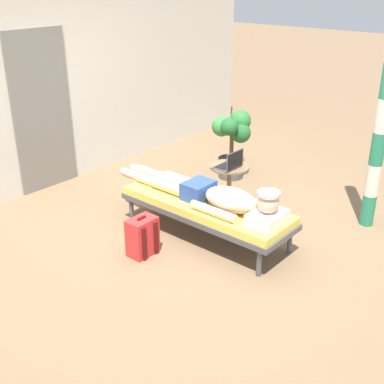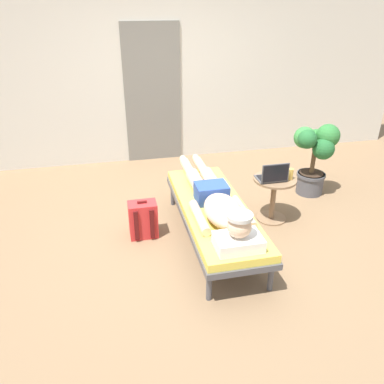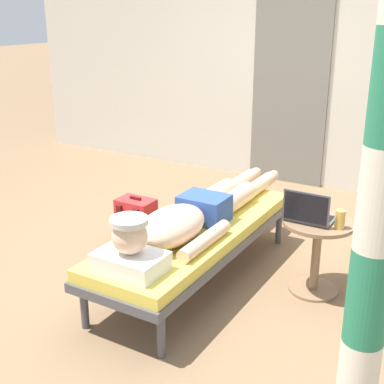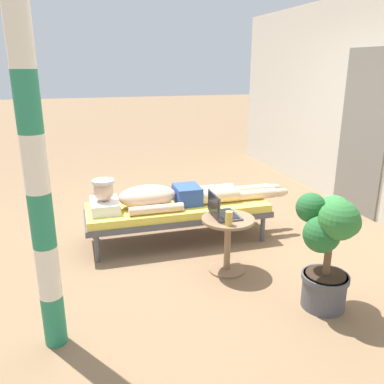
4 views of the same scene
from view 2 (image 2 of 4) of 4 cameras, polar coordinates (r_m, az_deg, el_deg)
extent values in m
plane|color=#846647|center=(4.37, 1.34, -5.69)|extent=(40.00, 40.00, 0.00)
cube|color=beige|center=(6.11, -3.34, 17.37)|extent=(7.60, 0.20, 2.70)
cube|color=slate|center=(6.03, -5.78, 13.96)|extent=(0.84, 0.03, 2.04)
cylinder|color=#4C4C51|center=(4.85, -2.85, -0.36)|extent=(0.05, 0.05, 0.28)
cylinder|color=#4C4C51|center=(4.96, 3.56, 0.30)|extent=(0.05, 0.05, 0.28)
cylinder|color=#4C4C51|center=(3.41, 2.51, -13.62)|extent=(0.05, 0.05, 0.28)
cylinder|color=#4C4C51|center=(3.57, 11.47, -12.07)|extent=(0.05, 0.05, 0.28)
cube|color=#4C4C51|center=(4.07, 3.20, -3.34)|extent=(0.66, 1.95, 0.06)
cube|color=#E5CC4C|center=(4.03, 3.22, -2.48)|extent=(0.64, 1.91, 0.08)
cube|color=white|center=(3.37, 6.78, -7.26)|extent=(0.40, 0.28, 0.11)
sphere|color=beige|center=(3.28, 6.93, -4.95)|extent=(0.21, 0.21, 0.21)
cylinder|color=silver|center=(3.23, 7.02, -3.52)|extent=(0.22, 0.22, 0.03)
ellipsoid|color=beige|center=(3.69, 4.63, -2.77)|extent=(0.35, 0.60, 0.23)
cylinder|color=beige|center=(3.71, 1.11, -3.71)|extent=(0.09, 0.55, 0.09)
cylinder|color=beige|center=(3.83, 7.53, -2.95)|extent=(0.09, 0.55, 0.09)
cube|color=#2D4C9E|center=(4.06, 2.86, -0.09)|extent=(0.33, 0.26, 0.19)
cylinder|color=beige|center=(4.35, 0.59, 1.54)|extent=(0.15, 0.42, 0.15)
cylinder|color=beige|center=(4.74, -0.60, 3.50)|extent=(0.11, 0.44, 0.11)
ellipsoid|color=beige|center=(5.00, -1.31, 4.73)|extent=(0.09, 0.20, 0.10)
cylinder|color=beige|center=(4.38, 2.76, 1.75)|extent=(0.15, 0.42, 0.15)
cylinder|color=beige|center=(4.77, 1.40, 3.67)|extent=(0.11, 0.44, 0.11)
ellipsoid|color=beige|center=(5.03, 0.60, 4.89)|extent=(0.09, 0.20, 0.10)
cylinder|color=#8C6B4C|center=(4.69, 11.48, -3.75)|extent=(0.34, 0.34, 0.02)
cylinder|color=#8C6B4C|center=(4.57, 11.77, -1.06)|extent=(0.06, 0.06, 0.48)
cylinder|color=#8C6B4C|center=(4.46, 12.06, 1.81)|extent=(0.48, 0.48, 0.02)
cube|color=#4C4C51|center=(4.42, 11.38, 1.98)|extent=(0.31, 0.22, 0.02)
cube|color=black|center=(4.43, 11.34, 2.15)|extent=(0.27, 0.15, 0.00)
cube|color=#4C4C51|center=(4.28, 12.12, 2.71)|extent=(0.31, 0.01, 0.21)
cube|color=black|center=(4.28, 12.16, 2.67)|extent=(0.29, 0.00, 0.19)
cylinder|color=gold|center=(4.45, 14.19, 2.56)|extent=(0.06, 0.06, 0.12)
cube|color=red|center=(4.22, -7.17, -4.02)|extent=(0.30, 0.20, 0.40)
cube|color=red|center=(4.36, -7.29, -4.02)|extent=(0.23, 0.04, 0.18)
cube|color=#531212|center=(4.12, -8.14, -4.92)|extent=(0.04, 0.02, 0.34)
cube|color=#531212|center=(4.13, -5.86, -4.68)|extent=(0.04, 0.02, 0.34)
cube|color=#531212|center=(4.12, -7.33, -1.49)|extent=(0.10, 0.02, 0.02)
cylinder|color=#4C4C51|center=(5.37, 16.87, 1.27)|extent=(0.34, 0.34, 0.28)
cylinder|color=#4C4C51|center=(5.32, 17.04, 2.44)|extent=(0.37, 0.37, 0.04)
cylinder|color=#332319|center=(5.31, 17.07, 2.68)|extent=(0.31, 0.31, 0.01)
cylinder|color=brown|center=(5.24, 17.32, 4.37)|extent=(0.06, 0.06, 0.35)
sphere|color=#2D7233|center=(5.17, 19.28, 7.77)|extent=(0.29, 0.29, 0.29)
sphere|color=#2D7233|center=(5.24, 17.68, 7.53)|extent=(0.23, 0.23, 0.23)
sphere|color=#38843D|center=(5.16, 16.17, 7.66)|extent=(0.28, 0.28, 0.28)
sphere|color=#23602D|center=(4.99, 16.53, 7.42)|extent=(0.24, 0.24, 0.24)
sphere|color=#23602D|center=(5.11, 18.69, 6.01)|extent=(0.27, 0.27, 0.27)
camera|label=1|loc=(2.80, -97.67, 3.54)|focal=46.70mm
camera|label=3|loc=(2.77, 65.90, 0.73)|focal=49.08mm
camera|label=4|loc=(5.49, 52.34, 11.55)|focal=37.41mm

